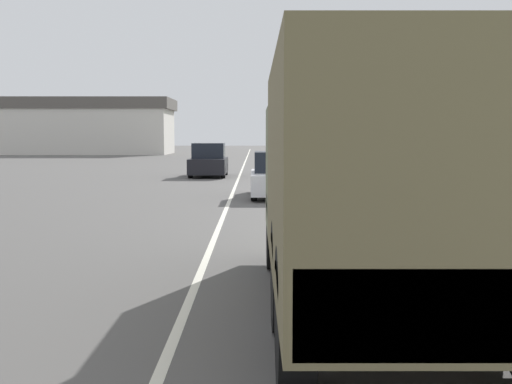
{
  "coord_description": "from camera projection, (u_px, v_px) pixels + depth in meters",
  "views": [
    {
      "loc": [
        0.85,
        5.81,
        2.1
      ],
      "look_at": [
        0.87,
        14.74,
        1.3
      ],
      "focal_mm": 45.0,
      "sensor_mm": 36.0,
      "label": 1
    }
  ],
  "objects": [
    {
      "name": "building_distant",
      "position": [
        83.0,
        126.0,
        70.17
      ],
      "size": [
        19.22,
        8.89,
        6.02
      ],
      "color": "beige",
      "rests_on": "ground"
    },
    {
      "name": "military_truck",
      "position": [
        370.0,
        177.0,
        7.38
      ],
      "size": [
        2.34,
        7.19,
        2.84
      ],
      "color": "#606647",
      "rests_on": "ground"
    },
    {
      "name": "car_second_ahead",
      "position": [
        207.0,
        162.0,
        32.3
      ],
      "size": [
        1.8,
        3.95,
        1.68
      ],
      "color": "black",
      "rests_on": "ground"
    },
    {
      "name": "sidewalk_right",
      "position": [
        322.0,
        173.0,
        34.24
      ],
      "size": [
        1.8,
        120.0,
        0.12
      ],
      "color": "beige",
      "rests_on": "ground"
    },
    {
      "name": "ground_plane",
      "position": [
        238.0,
        174.0,
        34.24
      ],
      "size": [
        180.0,
        180.0,
        0.0
      ],
      "primitive_type": "plane",
      "color": "#565451"
    },
    {
      "name": "car_nearest_ahead",
      "position": [
        278.0,
        177.0,
        21.7
      ],
      "size": [
        1.95,
        4.11,
        1.53
      ],
      "color": "silver",
      "rests_on": "ground"
    },
    {
      "name": "lane_centre_stripe",
      "position": [
        238.0,
        174.0,
        34.24
      ],
      "size": [
        0.12,
        120.0,
        0.0
      ],
      "color": "silver",
      "rests_on": "ground"
    },
    {
      "name": "grass_strip_right",
      "position": [
        405.0,
        174.0,
        34.26
      ],
      "size": [
        7.0,
        120.0,
        0.02
      ],
      "color": "#4C7538",
      "rests_on": "ground"
    }
  ]
}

